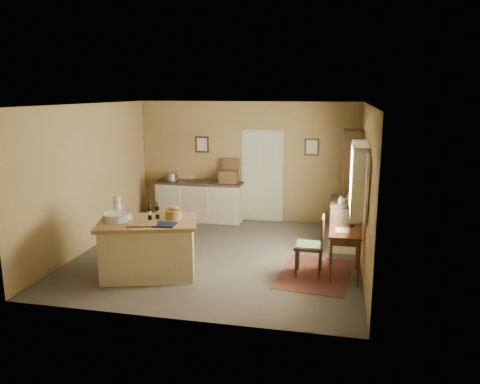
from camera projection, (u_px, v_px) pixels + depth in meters
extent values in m
plane|color=#4F463C|center=(220.00, 255.00, 8.52)|extent=(5.00, 5.00, 0.00)
cube|color=olive|center=(247.00, 162.00, 10.62)|extent=(5.00, 0.10, 2.70)
cube|color=olive|center=(169.00, 219.00, 5.84)|extent=(5.00, 0.10, 2.70)
cube|color=olive|center=(90.00, 177.00, 8.75)|extent=(0.10, 5.00, 2.70)
cube|color=olive|center=(366.00, 188.00, 7.72)|extent=(0.10, 5.00, 2.70)
plane|color=silver|center=(218.00, 104.00, 7.95)|extent=(5.00, 5.00, 0.00)
cube|color=beige|center=(262.00, 175.00, 10.58)|extent=(0.97, 0.06, 2.11)
cube|color=black|center=(202.00, 144.00, 10.74)|extent=(0.32, 0.02, 0.38)
cube|color=beige|center=(202.00, 145.00, 10.73)|extent=(0.24, 0.01, 0.30)
cube|color=black|center=(312.00, 147.00, 10.22)|extent=(0.32, 0.02, 0.38)
cube|color=beige|center=(312.00, 147.00, 10.21)|extent=(0.24, 0.01, 0.30)
cube|color=beige|center=(357.00, 210.00, 7.62)|extent=(0.25, 1.32, 0.06)
cube|color=beige|center=(361.00, 145.00, 7.40)|extent=(0.25, 1.32, 0.06)
cube|color=white|center=(367.00, 179.00, 7.49)|extent=(0.01, 1.20, 1.00)
cube|color=beige|center=(367.00, 189.00, 6.71)|extent=(0.04, 0.35, 1.00)
cube|color=beige|center=(362.00, 170.00, 8.28)|extent=(0.04, 0.35, 1.00)
cube|color=beige|center=(149.00, 250.00, 7.51)|extent=(1.62, 1.26, 0.85)
cube|color=olive|center=(148.00, 222.00, 7.42)|extent=(1.76, 1.40, 0.06)
cylinder|color=white|center=(118.00, 217.00, 7.40)|extent=(0.45, 0.45, 0.11)
cube|color=olive|center=(143.00, 224.00, 7.17)|extent=(0.52, 0.43, 0.03)
cube|color=black|center=(164.00, 225.00, 7.15)|extent=(0.38, 0.31, 0.02)
cylinder|color=olive|center=(173.00, 215.00, 7.49)|extent=(0.27, 0.27, 0.14)
cylinder|color=black|center=(150.00, 211.00, 7.44)|extent=(0.06, 0.06, 0.29)
cylinder|color=black|center=(157.00, 210.00, 7.48)|extent=(0.06, 0.06, 0.29)
cube|color=beige|center=(200.00, 202.00, 10.74)|extent=(1.95, 0.54, 0.85)
cube|color=#332319|center=(199.00, 183.00, 10.65)|extent=(1.99, 0.57, 0.05)
cube|color=#483019|center=(229.00, 177.00, 10.47)|extent=(0.39, 0.29, 0.28)
cylinder|color=#59544F|center=(171.00, 177.00, 10.76)|extent=(0.33, 0.33, 0.18)
cube|color=#421815|center=(315.00, 274.00, 7.62)|extent=(1.27, 1.71, 0.01)
cube|color=#35180D|center=(345.00, 232.00, 7.37)|extent=(0.50, 0.82, 0.03)
cube|color=#35180D|center=(345.00, 236.00, 7.39)|extent=(0.44, 0.76, 0.10)
cube|color=silver|center=(342.00, 230.00, 7.38)|extent=(0.22, 0.30, 0.01)
cylinder|color=black|center=(352.00, 226.00, 7.56)|extent=(0.05, 0.05, 0.05)
cylinder|color=#35180D|center=(330.00, 262.00, 7.15)|extent=(0.04, 0.04, 0.72)
cylinder|color=#35180D|center=(359.00, 264.00, 7.06)|extent=(0.04, 0.04, 0.72)
cylinder|color=#35180D|center=(332.00, 247.00, 7.85)|extent=(0.04, 0.04, 0.72)
cylinder|color=#35180D|center=(357.00, 249.00, 7.76)|extent=(0.04, 0.04, 0.72)
cube|color=beige|center=(344.00, 225.00, 8.92)|extent=(0.51, 0.93, 0.85)
cube|color=#332319|center=(345.00, 202.00, 8.83)|extent=(0.54, 0.97, 0.05)
cylinder|color=silver|center=(344.00, 200.00, 8.68)|extent=(0.22, 0.22, 0.09)
cube|color=black|center=(352.00, 188.00, 9.07)|extent=(0.37, 0.04, 2.16)
cube|color=black|center=(351.00, 179.00, 9.96)|extent=(0.37, 0.04, 2.16)
cube|color=black|center=(360.00, 184.00, 9.48)|extent=(0.02, 0.97, 2.16)
cube|color=black|center=(349.00, 232.00, 9.73)|extent=(0.37, 0.93, 0.03)
cube|color=black|center=(350.00, 207.00, 9.62)|extent=(0.37, 0.93, 0.03)
cube|color=black|center=(351.00, 181.00, 9.51)|extent=(0.37, 0.93, 0.03)
cube|color=black|center=(352.00, 160.00, 9.41)|extent=(0.37, 0.93, 0.03)
cube|color=black|center=(353.00, 138.00, 9.32)|extent=(0.37, 0.93, 0.03)
cylinder|color=white|center=(351.00, 178.00, 9.49)|extent=(0.12, 0.12, 0.11)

